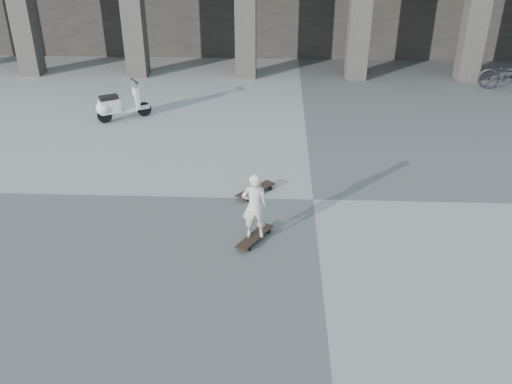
{
  "coord_description": "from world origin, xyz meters",
  "views": [
    {
      "loc": [
        -0.69,
        -9.1,
        4.89
      ],
      "look_at": [
        -1.05,
        -0.98,
        0.65
      ],
      "focal_mm": 38.0,
      "sensor_mm": 36.0,
      "label": 1
    }
  ],
  "objects_px": {
    "skateboard_spare": "(256,190)",
    "child": "(255,206)",
    "scooter": "(114,106)",
    "bicycle": "(511,75)",
    "longboard": "(255,237)"
  },
  "relations": [
    {
      "from": "child",
      "to": "bicycle",
      "type": "bearing_deg",
      "value": -132.7
    },
    {
      "from": "skateboard_spare",
      "to": "child",
      "type": "bearing_deg",
      "value": -137.48
    },
    {
      "from": "scooter",
      "to": "bicycle",
      "type": "relative_size",
      "value": 0.7
    },
    {
      "from": "skateboard_spare",
      "to": "scooter",
      "type": "bearing_deg",
      "value": 84.51
    },
    {
      "from": "longboard",
      "to": "skateboard_spare",
      "type": "height_order",
      "value": "skateboard_spare"
    },
    {
      "from": "bicycle",
      "to": "skateboard_spare",
      "type": "bearing_deg",
      "value": 152.37
    },
    {
      "from": "scooter",
      "to": "bicycle",
      "type": "distance_m",
      "value": 11.67
    },
    {
      "from": "child",
      "to": "bicycle",
      "type": "distance_m",
      "value": 11.45
    },
    {
      "from": "skateboard_spare",
      "to": "scooter",
      "type": "distance_m",
      "value": 5.51
    },
    {
      "from": "scooter",
      "to": "child",
      "type": "bearing_deg",
      "value": -86.89
    },
    {
      "from": "bicycle",
      "to": "child",
      "type": "bearing_deg",
      "value": 158.58
    },
    {
      "from": "skateboard_spare",
      "to": "scooter",
      "type": "relative_size",
      "value": 0.65
    },
    {
      "from": "scooter",
      "to": "bicycle",
      "type": "height_order",
      "value": "scooter"
    },
    {
      "from": "skateboard_spare",
      "to": "bicycle",
      "type": "height_order",
      "value": "bicycle"
    },
    {
      "from": "longboard",
      "to": "scooter",
      "type": "xyz_separation_m",
      "value": [
        -3.89,
        5.62,
        0.33
      ]
    }
  ]
}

